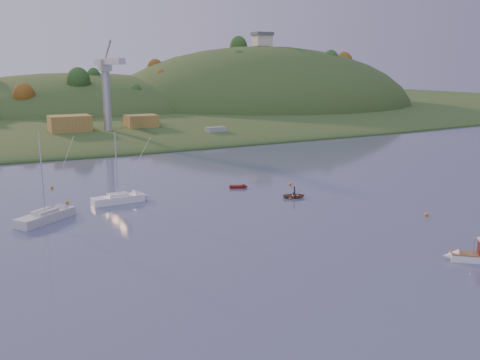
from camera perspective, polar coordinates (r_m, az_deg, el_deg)
name	(u,v)px	position (r m, az deg, el deg)	size (l,w,h in m)	color
ground	(418,303)	(51.31, 18.43, -12.34)	(500.00, 500.00, 0.00)	#343B56
far_shore	(46,112)	(265.04, -19.97, 6.85)	(620.00, 220.00, 1.50)	#2D451B
shore_slope	(72,125)	(201.03, -17.45, 5.59)	(640.00, 150.00, 7.00)	#2D451B
hill_center	(77,114)	(246.89, -17.03, 6.71)	(140.00, 120.00, 36.00)	#2D451B
hill_right	(262,110)	(262.09, 2.33, 7.50)	(150.00, 130.00, 60.00)	#2D451B
hilltop_house	(262,39)	(261.59, 2.40, 14.82)	(9.00, 7.00, 6.45)	beige
hillside_trees	(63,120)	(220.67, -18.38, 6.05)	(280.00, 50.00, 32.00)	#214A1A
wharf	(117,135)	(160.13, -12.96, 4.75)	(42.00, 16.00, 2.40)	slate
shed_west	(70,124)	(158.02, -17.70, 5.71)	(11.00, 8.00, 4.80)	olive
shed_east	(141,122)	(163.84, -10.47, 6.14)	(9.00, 7.00, 4.00)	olive
dock_crane	(107,79)	(154.76, -13.99, 10.40)	(3.20, 28.00, 20.30)	#B7B7BC
fishing_boat	(469,254)	(63.29, 23.26, -7.30)	(5.13, 4.62, 3.38)	white
sailboat_near	(45,216)	(77.25, -20.06, -3.62)	(8.62, 7.33, 12.17)	silver
sailboat_far	(118,198)	(84.54, -12.89, -1.91)	(8.05, 2.92, 10.97)	white
canoe	(294,196)	(86.03, 5.82, -1.66)	(2.56, 3.58, 0.74)	#846349
paddler	(294,193)	(85.93, 5.83, -1.39)	(0.58, 0.38, 1.58)	black
red_tender	(241,187)	(92.49, 0.10, -0.72)	(3.39, 2.29, 1.10)	#5B0E0D
work_vessel	(216,135)	(155.34, -2.62, 4.85)	(14.13, 6.26, 3.52)	#505B69
buoy_0	(427,214)	(79.76, 19.30, -3.47)	(0.50, 0.50, 0.50)	orange
buoy_1	(290,184)	(95.11, 5.40, -0.40)	(0.50, 0.50, 0.50)	orange
buoy_2	(67,202)	(86.14, -17.96, -2.26)	(0.50, 0.50, 0.50)	orange
buoy_3	(52,187)	(97.47, -19.43, -0.74)	(0.50, 0.50, 0.50)	orange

